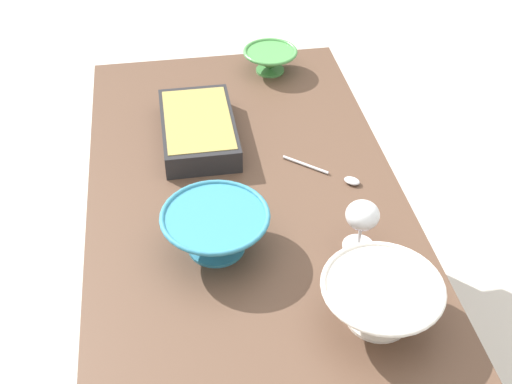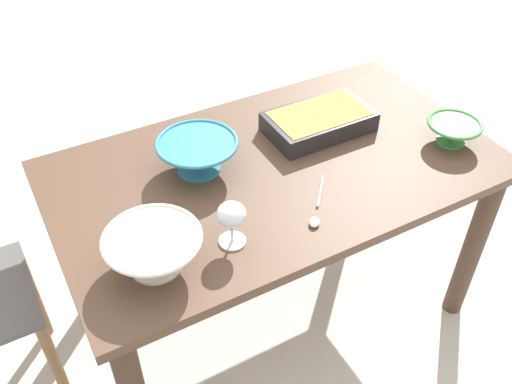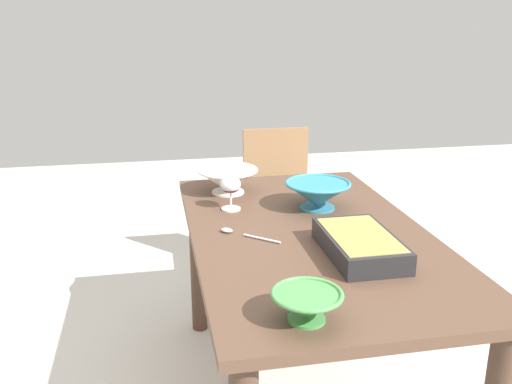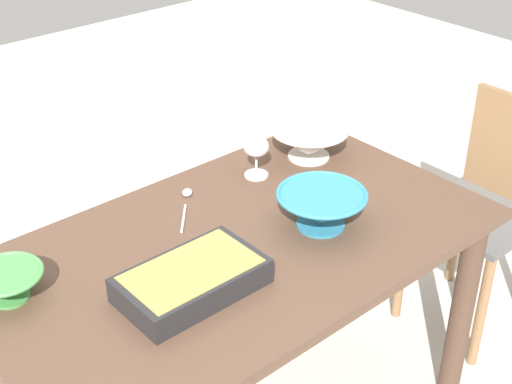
{
  "view_description": "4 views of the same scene",
  "coord_description": "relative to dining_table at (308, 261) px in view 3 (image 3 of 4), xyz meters",
  "views": [
    {
      "loc": [
        1.32,
        -0.18,
        1.84
      ],
      "look_at": [
        0.15,
        0.01,
        0.83
      ],
      "focal_mm": 45.69,
      "sensor_mm": 36.0,
      "label": 1
    },
    {
      "loc": [
        0.73,
        1.21,
        1.84
      ],
      "look_at": [
        0.16,
        0.15,
        0.8
      ],
      "focal_mm": 39.41,
      "sensor_mm": 36.0,
      "label": 2
    },
    {
      "loc": [
        -1.74,
        0.53,
        1.45
      ],
      "look_at": [
        0.18,
        0.15,
        0.83
      ],
      "focal_mm": 38.83,
      "sensor_mm": 36.0,
      "label": 3
    },
    {
      "loc": [
        -1.05,
        -1.28,
        1.87
      ],
      "look_at": [
        0.13,
        0.07,
        0.81
      ],
      "focal_mm": 51.26,
      "sensor_mm": 36.0,
      "label": 4
    }
  ],
  "objects": [
    {
      "name": "casserole_dish",
      "position": [
        -0.23,
        -0.1,
        0.15
      ],
      "size": [
        0.36,
        0.21,
        0.07
      ],
      "color": "#262628",
      "rests_on": "dining_table"
    },
    {
      "name": "serving_bowl",
      "position": [
        0.49,
        0.22,
        0.17
      ],
      "size": [
        0.26,
        0.26,
        0.11
      ],
      "color": "white",
      "rests_on": "dining_table"
    },
    {
      "name": "chair",
      "position": [
        1.06,
        -0.15,
        -0.13
      ],
      "size": [
        0.38,
        0.38,
        0.87
      ],
      "color": "#595959",
      "rests_on": "ground_plane"
    },
    {
      "name": "small_bowl",
      "position": [
        -0.58,
        0.17,
        0.16
      ],
      "size": [
        0.18,
        0.18,
        0.08
      ],
      "color": "#4C994C",
      "rests_on": "dining_table"
    },
    {
      "name": "serving_spoon",
      "position": [
        0.01,
        0.25,
        0.12
      ],
      "size": [
        0.17,
        0.19,
        0.01
      ],
      "color": "silver",
      "rests_on": "dining_table"
    },
    {
      "name": "dining_table",
      "position": [
        0.0,
        0.0,
        0.0
      ],
      "size": [
        1.42,
        0.82,
        0.73
      ],
      "color": "brown",
      "rests_on": "ground_plane"
    },
    {
      "name": "mixing_bowl",
      "position": [
        0.22,
        -0.1,
        0.18
      ],
      "size": [
        0.26,
        0.26,
        0.11
      ],
      "color": "teal",
      "rests_on": "dining_table"
    },
    {
      "name": "wine_glass",
      "position": [
        0.28,
        0.24,
        0.21
      ],
      "size": [
        0.08,
        0.08,
        0.14
      ],
      "color": "white",
      "rests_on": "dining_table"
    }
  ]
}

